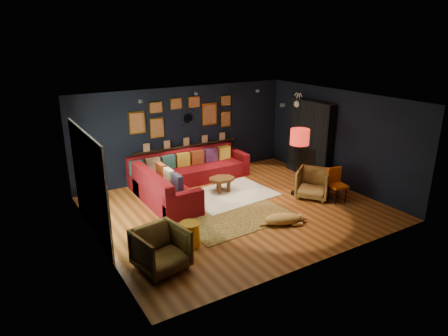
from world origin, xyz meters
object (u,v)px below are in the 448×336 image
armchair_right (313,182)px  orange_chair (336,182)px  sectional (181,178)px  floor_lamp (300,140)px  pouf (177,204)px  gold_stool (190,234)px  armchair_left (161,248)px  coffee_table (222,180)px  dog (283,217)px

armchair_right → orange_chair: bearing=0.2°
sectional → orange_chair: bearing=-41.8°
armchair_right → floor_lamp: (-0.22, 0.37, 1.06)m
pouf → orange_chair: bearing=-21.4°
sectional → gold_stool: 3.03m
armchair_left → armchair_right: bearing=2.6°
pouf → gold_stool: bearing=-105.8°
armchair_left → gold_stool: (0.80, 0.46, -0.18)m
armchair_right → coffee_table: bearing=-166.5°
coffee_table → sectional: bearing=140.1°
pouf → armchair_left: 2.40m
dog → armchair_right: bearing=49.0°
gold_stool → orange_chair: orange_chair is taller
sectional → armchair_right: (2.66, -2.23, 0.09)m
coffee_table → gold_stool: bearing=-133.4°
orange_chair → armchair_left: bearing=-164.2°
sectional → pouf: (-0.69, -1.23, -0.12)m
pouf → gold_stool: size_ratio=1.08×
armchair_left → coffee_table: bearing=32.4°
armchair_right → orange_chair: size_ratio=0.96×
armchair_left → orange_chair: (4.93, 0.60, 0.07)m
sectional → floor_lamp: 3.27m
armchair_left → pouf: bearing=48.3°
dog → pouf: bearing=155.6°
armchair_right → dog: bearing=-100.1°
pouf → orange_chair: 3.96m
armchair_left → gold_stool: armchair_left is taller
armchair_left → dog: 2.96m
floor_lamp → armchair_right: bearing=-59.0°
armchair_right → dog: (-1.65, -0.82, -0.22)m
pouf → gold_stool: gold_stool is taller
pouf → armchair_right: size_ratio=0.66×
coffee_table → pouf: 1.63m
armchair_left → gold_stool: size_ratio=1.72×
pouf → armchair_right: 3.49m
gold_stool → dog: bearing=-6.4°
pouf → sectional: bearing=60.9°
sectional → orange_chair: sectional is taller
armchair_left → floor_lamp: 4.71m
floor_lamp → coffee_table: bearing=144.2°
gold_stool → orange_chair: size_ratio=0.59×
orange_chair → floor_lamp: (-0.55, 0.81, 0.97)m
coffee_table → dog: coffee_table is taller
pouf → dog: size_ratio=0.48×
sectional → gold_stool: size_ratio=6.86×
gold_stool → orange_chair: 4.13m
armchair_left → floor_lamp: (4.37, 1.41, 1.04)m
armchair_right → gold_stool: (-3.79, -0.58, -0.16)m
armchair_right → gold_stool: bearing=-117.8°
armchair_left → orange_chair: 4.96m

